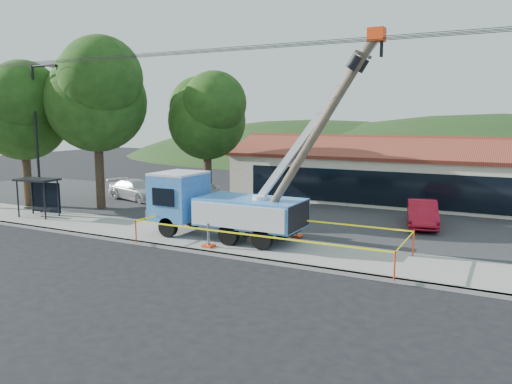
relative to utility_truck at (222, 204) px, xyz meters
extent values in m
plane|color=black|center=(0.76, -4.55, -1.81)|extent=(120.00, 120.00, 0.00)
cube|color=gray|center=(0.76, -2.45, -1.73)|extent=(60.00, 0.25, 0.15)
cube|color=gray|center=(0.76, -0.55, -1.73)|extent=(60.00, 4.00, 0.15)
cube|color=#28282B|center=(0.76, 7.45, -1.76)|extent=(60.00, 12.00, 0.10)
cube|color=#C3B19A|center=(4.76, 15.45, -0.11)|extent=(22.00, 8.00, 3.40)
cube|color=black|center=(4.76, 11.43, -0.38)|extent=(18.04, 0.08, 2.21)
cube|color=maroon|center=(4.76, 13.45, 2.09)|extent=(22.50, 4.53, 1.52)
cube|color=maroon|center=(4.76, 17.45, 2.09)|extent=(22.50, 4.53, 1.52)
cube|color=maroon|center=(4.76, 15.45, 2.74)|extent=(22.50, 0.30, 0.25)
cylinder|color=black|center=(-13.24, 0.45, 2.69)|extent=(0.16, 0.16, 9.00)
cylinder|color=black|center=(-12.34, 0.45, 7.09)|extent=(1.80, 0.14, 0.14)
cube|color=black|center=(-11.44, 0.45, 7.04)|extent=(0.50, 0.22, 0.15)
cylinder|color=#332316|center=(-11.24, 3.45, 0.72)|extent=(0.56, 0.56, 5.06)
sphere|color=#19390F|center=(-11.24, 3.45, 5.09)|extent=(6.30, 6.30, 6.30)
sphere|color=#19390F|center=(-12.50, 4.29, 6.24)|extent=(5.04, 5.04, 5.04)
sphere|color=#19390F|center=(-9.98, 2.61, 6.47)|extent=(5.04, 5.04, 5.04)
cylinder|color=#332316|center=(-16.24, 1.95, 0.39)|extent=(0.56, 0.56, 4.40)
sphere|color=#19390F|center=(-16.24, 1.95, 4.19)|extent=(5.70, 5.70, 5.70)
sphere|color=#19390F|center=(-17.38, 2.71, 5.19)|extent=(4.56, 4.56, 4.56)
sphere|color=#19390F|center=(-15.10, 1.19, 5.39)|extent=(4.56, 4.56, 4.56)
cylinder|color=#332316|center=(-6.24, 8.45, 0.28)|extent=(0.56, 0.56, 4.18)
sphere|color=#19390F|center=(-6.24, 8.45, 3.89)|extent=(5.25, 5.25, 5.25)
sphere|color=#19390F|center=(-7.29, 9.15, 4.84)|extent=(4.20, 4.20, 4.20)
sphere|color=#19390F|center=(-5.19, 7.75, 5.03)|extent=(4.20, 4.20, 4.20)
ellipsoid|color=#173312|center=(-14.24, 50.45, -1.81)|extent=(78.40, 56.00, 28.00)
ellipsoid|color=#173312|center=(10.76, 50.45, -1.81)|extent=(89.60, 64.00, 32.00)
cylinder|color=black|center=(0.76, -1.45, 6.91)|extent=(60.00, 0.02, 0.02)
cylinder|color=black|center=(0.76, -0.95, 7.03)|extent=(60.00, 0.02, 0.02)
cylinder|color=black|center=(0.76, -0.45, 7.15)|extent=(60.00, 0.02, 0.02)
cylinder|color=black|center=(0.76, -0.05, 7.27)|extent=(60.00, 0.02, 0.02)
cylinder|color=black|center=(-2.38, -1.12, -1.17)|extent=(0.96, 0.32, 0.96)
cylinder|color=black|center=(-2.38, 1.12, -1.17)|extent=(0.96, 0.32, 0.96)
cylinder|color=black|center=(1.04, -1.12, -1.17)|extent=(0.96, 0.32, 0.96)
cylinder|color=black|center=(1.04, 1.12, -1.17)|extent=(0.96, 0.32, 0.96)
cylinder|color=black|center=(2.75, -1.12, -1.17)|extent=(0.96, 0.32, 0.96)
cylinder|color=black|center=(2.75, 1.12, -1.17)|extent=(0.96, 0.32, 0.96)
cube|color=black|center=(0.39, 0.00, -0.90)|extent=(7.05, 1.07, 0.27)
cube|color=#3970CA|center=(-2.49, 0.00, 0.17)|extent=(2.14, 2.57, 2.24)
cube|color=silver|center=(-2.49, 0.00, 1.34)|extent=(2.14, 2.57, 0.13)
cube|color=black|center=(-3.51, 0.00, 0.33)|extent=(0.09, 1.92, 0.96)
cube|color=gray|center=(-3.61, 0.00, -0.69)|extent=(0.16, 2.46, 0.53)
cube|color=#3970CA|center=(1.57, 0.00, -0.26)|extent=(4.92, 2.57, 1.28)
cylinder|color=silver|center=(2.10, 0.00, 0.22)|extent=(0.75, 0.75, 0.64)
cube|color=silver|center=(4.69, 0.00, 3.90)|extent=(5.40, 0.30, 7.01)
cube|color=gray|center=(5.01, 0.00, 4.17)|extent=(3.25, 0.19, 4.21)
cube|color=#FF3E0D|center=(7.27, -0.21, 7.31)|extent=(0.64, 0.53, 0.53)
cube|color=#FF3E0D|center=(0.39, -1.82, -1.61)|extent=(0.48, 0.48, 0.09)
cube|color=#FF3E0D|center=(3.17, 1.82, -1.61)|extent=(0.48, 0.48, 0.09)
cylinder|color=brown|center=(4.48, -0.30, 2.83)|extent=(5.89, 0.36, 9.16)
cube|color=brown|center=(6.80, -0.30, 6.56)|extent=(0.18, 2.00, 0.18)
cylinder|color=black|center=(6.58, 0.26, 6.23)|extent=(0.63, 0.40, 0.68)
cylinder|color=black|center=(6.58, -0.85, 6.23)|extent=(0.63, 0.40, 0.68)
cylinder|color=black|center=(-13.15, -1.18, -0.59)|extent=(0.10, 0.10, 2.16)
cylinder|color=black|center=(-11.19, -0.95, -0.59)|extent=(0.10, 0.10, 2.16)
cylinder|color=black|center=(-13.28, -0.11, -0.59)|extent=(0.10, 0.10, 2.16)
cylinder|color=black|center=(-11.31, 0.12, -0.59)|extent=(0.10, 0.10, 2.16)
cube|color=black|center=(-12.23, -0.53, 0.53)|extent=(2.49, 1.70, 0.11)
cube|color=black|center=(-12.30, 0.05, -0.59)|extent=(2.15, 0.30, 1.80)
cube|color=black|center=(-12.23, -0.53, -1.18)|extent=(2.01, 0.59, 0.07)
cylinder|color=#FF3E0D|center=(-2.98, -2.76, -1.12)|extent=(0.07, 0.07, 1.09)
cylinder|color=#FF3E0D|center=(8.85, -2.76, -1.12)|extent=(0.07, 0.07, 1.09)
cylinder|color=#FF3E0D|center=(8.85, 0.93, -1.12)|extent=(0.07, 0.07, 1.09)
cylinder|color=#FF3E0D|center=(-2.98, 0.93, -1.12)|extent=(0.07, 0.07, 1.09)
cube|color=yellow|center=(2.93, -2.76, -0.63)|extent=(11.83, 0.01, 0.07)
cube|color=yellow|center=(8.85, -0.92, -0.63)|extent=(0.01, 3.69, 0.07)
cube|color=yellow|center=(2.93, 0.93, -0.63)|extent=(11.83, 0.01, 0.07)
cube|color=yellow|center=(-2.98, -0.92, -0.63)|extent=(0.01, 3.69, 0.07)
imported|color=silver|center=(-6.29, 7.58, -1.81)|extent=(2.60, 4.62, 1.49)
imported|color=#A61023|center=(8.20, 7.25, -1.81)|extent=(2.35, 4.52, 1.42)
imported|color=silver|center=(-11.36, 7.05, -1.81)|extent=(5.28, 3.06, 1.44)
camera|label=1|loc=(12.32, -20.27, 4.14)|focal=35.00mm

